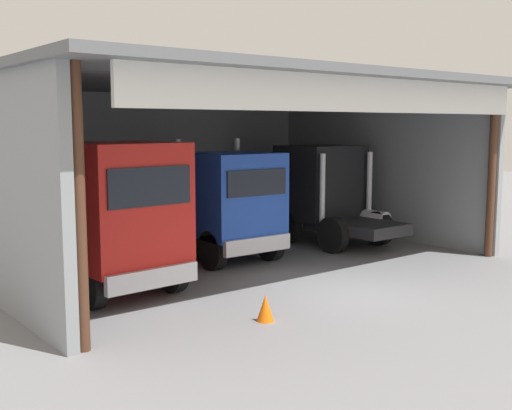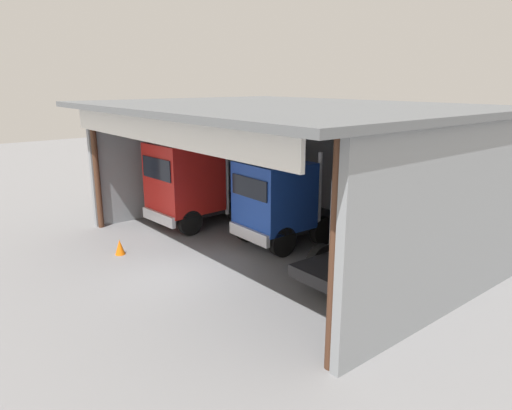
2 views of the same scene
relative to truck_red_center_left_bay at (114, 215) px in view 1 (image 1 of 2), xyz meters
name	(u,v)px [view 1 (image 1 of 2)]	position (x,y,z in m)	size (l,w,h in m)	color
ground_plane	(344,292)	(4.36, -3.33, -1.90)	(80.00, 80.00, 0.00)	slate
workshop_shed	(210,135)	(4.36, 2.31, 1.81)	(14.21, 10.88, 5.31)	gray
truck_red_center_left_bay	(114,215)	(0.00, 0.00, 0.00)	(2.78, 5.43, 3.63)	red
truck_blue_right_bay	(228,204)	(4.25, 1.28, -0.18)	(2.55, 4.33, 3.60)	#1E47B7
truck_black_center_bay	(326,192)	(8.64, 1.59, -0.15)	(2.62, 4.56, 3.32)	black
oil_drum	(208,223)	(6.19, 5.16, -1.43)	(0.58, 0.58, 0.94)	#194CB2
tool_cart	(208,221)	(6.31, 5.34, -1.40)	(0.90, 0.60, 1.00)	red
traffic_cone	(265,308)	(1.44, -3.89, -1.62)	(0.36, 0.36, 0.56)	orange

